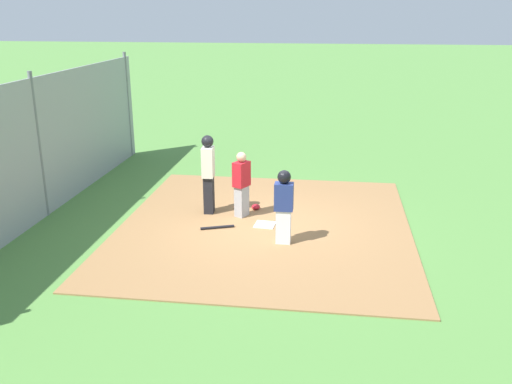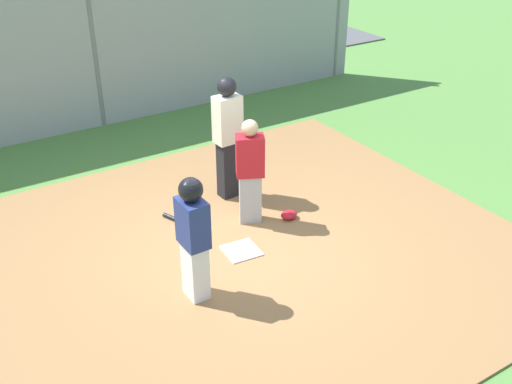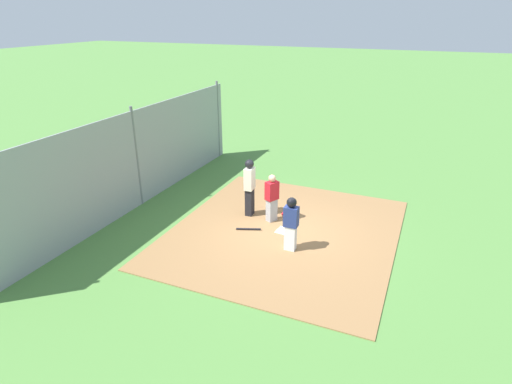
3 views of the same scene
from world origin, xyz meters
The scene contains 11 objects.
ground_plane centered at (0.00, 0.00, 0.00)m, with size 140.00×140.00×0.00m, color #51843D.
dirt_infield centered at (0.00, 0.00, 0.01)m, with size 7.20×6.40×0.03m, color olive.
home_plate centered at (0.00, 0.00, 0.04)m, with size 0.44×0.44×0.02m, color white.
catcher centered at (-0.52, -0.61, 0.82)m, with size 0.46×0.40×1.53m.
umpire centered at (-0.63, -1.41, 1.03)m, with size 0.39×0.28×1.87m.
runner centered at (0.91, 0.49, 0.90)m, with size 0.27×0.38×1.55m.
baseball_bat centered at (0.35, -1.01, 0.06)m, with size 0.06×0.06×0.75m, color black.
catcher_mask centered at (-1.00, -0.35, 0.09)m, with size 0.24×0.20×0.12m, color #B21923.
backstop_fence centered at (0.00, -5.18, 1.60)m, with size 12.00×0.10×3.35m.
parking_lot centered at (0.00, -9.56, 0.02)m, with size 18.00×5.20×0.04m, color #515156.
parked_car_dark centered at (-3.18, -9.81, 0.61)m, with size 4.26×2.00×1.28m.
Camera 2 is at (3.38, 5.69, 4.56)m, focal length 42.73 mm.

